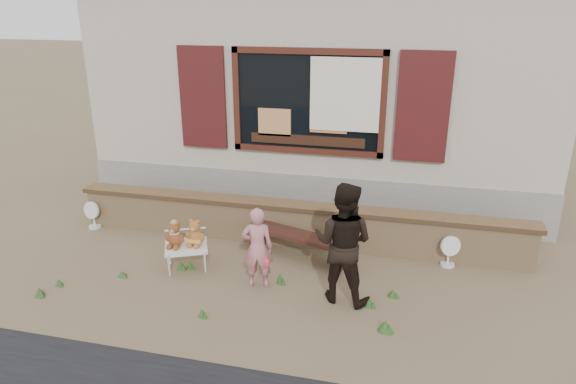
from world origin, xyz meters
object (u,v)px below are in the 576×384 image
(folding_chair, at_px, (186,247))
(teddy_bear_right, at_px, (195,232))
(bench, at_px, (297,240))
(teddy_bear_left, at_px, (175,234))
(child, at_px, (257,248))
(adult, at_px, (343,243))

(folding_chair, distance_m, teddy_bear_right, 0.27)
(bench, distance_m, folding_chair, 1.59)
(bench, xyz_separation_m, teddy_bear_left, (-1.58, -0.71, 0.25))
(folding_chair, height_order, child, child)
(teddy_bear_left, bearing_deg, bench, -0.76)
(teddy_bear_left, relative_size, child, 0.34)
(teddy_bear_left, relative_size, teddy_bear_right, 0.98)
(adult, bearing_deg, teddy_bear_left, 5.35)
(folding_chair, distance_m, adult, 2.31)
(bench, xyz_separation_m, folding_chair, (-1.46, -0.65, 0.03))
(teddy_bear_right, distance_m, adult, 2.15)
(teddy_bear_left, xyz_separation_m, teddy_bear_right, (0.25, 0.12, 0.00))
(teddy_bear_right, bearing_deg, teddy_bear_left, 180.00)
(teddy_bear_right, xyz_separation_m, adult, (2.11, -0.34, 0.23))
(folding_chair, distance_m, teddy_bear_left, 0.27)
(teddy_bear_left, bearing_deg, folding_chair, -0.00)
(adult, bearing_deg, child, 8.21)
(teddy_bear_left, bearing_deg, adult, -30.15)
(child, bearing_deg, folding_chair, -23.57)
(folding_chair, xyz_separation_m, teddy_bear_left, (-0.13, -0.06, 0.23))
(bench, distance_m, adult, 1.31)
(bench, xyz_separation_m, teddy_bear_right, (-1.33, -0.59, 0.26))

